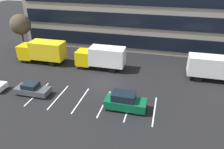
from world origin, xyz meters
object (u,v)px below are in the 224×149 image
(box_truck_yellow_all, at_px, (42,51))
(sedan_charcoal, at_px, (32,89))
(suv_forest, at_px, (125,102))
(box_truck_orange, at_px, (214,68))
(box_truck_yellow, at_px, (101,57))
(bare_tree, at_px, (20,25))

(box_truck_yellow_all, xyz_separation_m, sedan_charcoal, (3.66, -8.97, -1.26))
(sedan_charcoal, bearing_deg, box_truck_yellow_all, 112.17)
(box_truck_yellow_all, xyz_separation_m, suv_forest, (14.93, -9.23, -0.99))
(suv_forest, bearing_deg, box_truck_yellow_all, 148.27)
(box_truck_orange, distance_m, box_truck_yellow, 15.45)
(bare_tree, bearing_deg, box_truck_orange, -6.74)
(sedan_charcoal, relative_size, suv_forest, 0.94)
(sedan_charcoal, bearing_deg, bare_tree, 126.79)
(box_truck_orange, relative_size, box_truck_yellow, 0.98)
(box_truck_yellow_all, bearing_deg, suv_forest, -31.73)
(box_truck_orange, bearing_deg, sedan_charcoal, -156.73)
(box_truck_yellow, distance_m, sedan_charcoal, 10.79)
(box_truck_yellow, height_order, bare_tree, bare_tree)
(sedan_charcoal, bearing_deg, box_truck_orange, 23.27)
(box_truck_yellow_all, xyz_separation_m, box_truck_yellow, (9.52, 0.00, -0.06))
(box_truck_yellow_all, relative_size, suv_forest, 1.70)
(box_truck_yellow_all, height_order, suv_forest, box_truck_yellow_all)
(box_truck_orange, bearing_deg, suv_forest, -136.82)
(sedan_charcoal, xyz_separation_m, bare_tree, (-9.59, 12.82, 4.06))
(box_truck_yellow, bearing_deg, suv_forest, -59.66)
(box_truck_yellow, xyz_separation_m, bare_tree, (-15.45, 3.84, 2.85))
(box_truck_orange, relative_size, bare_tree, 1.09)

